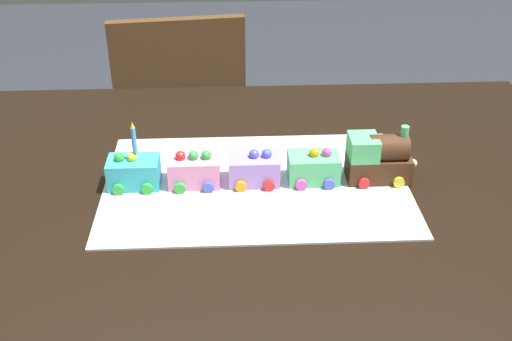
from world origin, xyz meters
name	(u,v)px	position (x,y,z in m)	size (l,w,h in m)	color
dining_table	(263,228)	(0.00, 0.00, 0.63)	(1.40, 1.00, 0.74)	black
chair	(181,122)	(0.23, -0.83, 0.47)	(0.44, 0.44, 0.86)	brown
cake_board	(256,184)	(0.02, 0.00, 0.74)	(0.60, 0.40, 0.00)	silver
cake_locomotive	(379,158)	(-0.23, -0.01, 0.79)	(0.14, 0.08, 0.12)	#472816
cake_car_flatbed_mint_green	(314,168)	(-0.10, -0.01, 0.77)	(0.10, 0.08, 0.07)	#59CC7A
cake_car_gondola_lavender	(254,169)	(0.02, -0.01, 0.77)	(0.10, 0.08, 0.07)	#AD84E0
cake_car_hopper_bubblegum	(194,170)	(0.14, -0.01, 0.77)	(0.10, 0.08, 0.07)	pink
cake_car_caboose_turquoise	(134,172)	(0.26, -0.01, 0.77)	(0.10, 0.08, 0.07)	#38B7C6
birthday_candle	(134,138)	(0.25, -0.01, 0.85)	(0.01, 0.01, 0.07)	#4CA5E5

